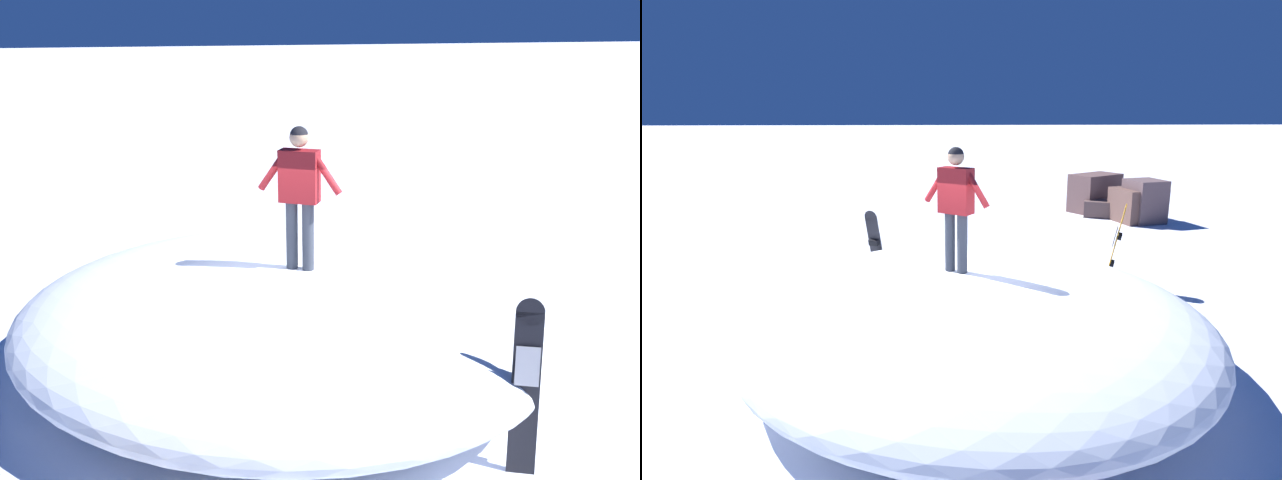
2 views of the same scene
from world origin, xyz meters
TOP-DOWN VIEW (x-y plane):
  - ground at (0.00, 0.00)m, footprint 240.00×240.00m
  - snow_mound at (-0.13, 0.18)m, footprint 9.00×8.92m
  - snowboarder_standing at (0.00, 0.37)m, footprint 0.66×0.88m
  - snowboard_primary_upright at (2.64, 1.75)m, footprint 0.43×0.40m
  - backpack_far at (-4.06, -0.34)m, footprint 0.36×0.70m

SIDE VIEW (x-z plane):
  - ground at x=0.00m, z-range 0.00..0.00m
  - backpack_far at x=-4.06m, z-range 0.00..0.35m
  - snow_mound at x=-0.13m, z-range 0.00..1.27m
  - snowboard_primary_upright at x=2.64m, z-range 0.03..1.68m
  - snowboarder_standing at x=0.00m, z-range 1.44..3.13m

